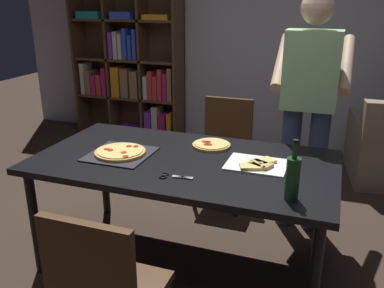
{
  "coord_description": "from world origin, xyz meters",
  "views": [
    {
      "loc": [
        0.86,
        -2.24,
        1.71
      ],
      "look_at": [
        0.0,
        0.15,
        0.8
      ],
      "focal_mm": 38.54,
      "sensor_mm": 36.0,
      "label": 1
    }
  ],
  "objects_px": {
    "pepperoni_pizza_on_tray": "(120,153)",
    "wine_bottle": "(293,177)",
    "dining_table": "(184,169)",
    "second_pizza_plain": "(211,145)",
    "bookshelf": "(131,66)",
    "kitchen_scissors": "(171,176)",
    "chair_far_side": "(225,145)",
    "person_serving_pizza": "(309,102)"
  },
  "relations": [
    {
      "from": "pepperoni_pizza_on_tray",
      "to": "wine_bottle",
      "type": "xyz_separation_m",
      "value": [
        1.11,
        -0.26,
        0.1
      ]
    },
    {
      "from": "second_pizza_plain",
      "to": "kitchen_scissors",
      "type": "bearing_deg",
      "value": -96.9
    },
    {
      "from": "bookshelf",
      "to": "kitchen_scissors",
      "type": "relative_size",
      "value": 9.98
    },
    {
      "from": "chair_far_side",
      "to": "second_pizza_plain",
      "type": "distance_m",
      "value": 0.75
    },
    {
      "from": "dining_table",
      "to": "wine_bottle",
      "type": "distance_m",
      "value": 0.79
    },
    {
      "from": "bookshelf",
      "to": "second_pizza_plain",
      "type": "bearing_deg",
      "value": -50.93
    },
    {
      "from": "chair_far_side",
      "to": "pepperoni_pizza_on_tray",
      "type": "relative_size",
      "value": 2.33
    },
    {
      "from": "wine_bottle",
      "to": "chair_far_side",
      "type": "bearing_deg",
      "value": 118.01
    },
    {
      "from": "chair_far_side",
      "to": "kitchen_scissors",
      "type": "height_order",
      "value": "chair_far_side"
    },
    {
      "from": "chair_far_side",
      "to": "wine_bottle",
      "type": "relative_size",
      "value": 2.85
    },
    {
      "from": "person_serving_pizza",
      "to": "kitchen_scissors",
      "type": "height_order",
      "value": "person_serving_pizza"
    },
    {
      "from": "wine_bottle",
      "to": "second_pizza_plain",
      "type": "bearing_deg",
      "value": 134.92
    },
    {
      "from": "chair_far_side",
      "to": "bookshelf",
      "type": "bearing_deg",
      "value": 139.14
    },
    {
      "from": "kitchen_scissors",
      "to": "second_pizza_plain",
      "type": "relative_size",
      "value": 0.75
    },
    {
      "from": "pepperoni_pizza_on_tray",
      "to": "second_pizza_plain",
      "type": "relative_size",
      "value": 1.49
    },
    {
      "from": "kitchen_scissors",
      "to": "chair_far_side",
      "type": "bearing_deg",
      "value": 91.15
    },
    {
      "from": "dining_table",
      "to": "chair_far_side",
      "type": "bearing_deg",
      "value": 90.0
    },
    {
      "from": "second_pizza_plain",
      "to": "dining_table",
      "type": "bearing_deg",
      "value": -108.43
    },
    {
      "from": "dining_table",
      "to": "wine_bottle",
      "type": "height_order",
      "value": "wine_bottle"
    },
    {
      "from": "chair_far_side",
      "to": "bookshelf",
      "type": "distance_m",
      "value": 2.16
    },
    {
      "from": "bookshelf",
      "to": "kitchen_scissors",
      "type": "height_order",
      "value": "bookshelf"
    },
    {
      "from": "person_serving_pizza",
      "to": "pepperoni_pizza_on_tray",
      "type": "xyz_separation_m",
      "value": [
        -1.08,
        -0.84,
        -0.23
      ]
    },
    {
      "from": "dining_table",
      "to": "chair_far_side",
      "type": "distance_m",
      "value": 1.0
    },
    {
      "from": "dining_table",
      "to": "pepperoni_pizza_on_tray",
      "type": "relative_size",
      "value": 4.85
    },
    {
      "from": "dining_table",
      "to": "person_serving_pizza",
      "type": "distance_m",
      "value": 1.07
    },
    {
      "from": "person_serving_pizza",
      "to": "pepperoni_pizza_on_tray",
      "type": "relative_size",
      "value": 4.53
    },
    {
      "from": "dining_table",
      "to": "wine_bottle",
      "type": "bearing_deg",
      "value": -25.1
    },
    {
      "from": "pepperoni_pizza_on_tray",
      "to": "bookshelf",
      "type": "bearing_deg",
      "value": 116.11
    },
    {
      "from": "bookshelf",
      "to": "wine_bottle",
      "type": "relative_size",
      "value": 6.17
    },
    {
      "from": "pepperoni_pizza_on_tray",
      "to": "kitchen_scissors",
      "type": "xyz_separation_m",
      "value": [
        0.44,
        -0.21,
        -0.01
      ]
    },
    {
      "from": "chair_far_side",
      "to": "second_pizza_plain",
      "type": "xyz_separation_m",
      "value": [
        0.09,
        -0.71,
        0.25
      ]
    },
    {
      "from": "chair_far_side",
      "to": "second_pizza_plain",
      "type": "height_order",
      "value": "chair_far_side"
    },
    {
      "from": "dining_table",
      "to": "second_pizza_plain",
      "type": "relative_size",
      "value": 7.23
    },
    {
      "from": "chair_far_side",
      "to": "person_serving_pizza",
      "type": "bearing_deg",
      "value": -18.14
    },
    {
      "from": "dining_table",
      "to": "kitchen_scissors",
      "type": "height_order",
      "value": "kitchen_scissors"
    },
    {
      "from": "kitchen_scissors",
      "to": "second_pizza_plain",
      "type": "xyz_separation_m",
      "value": [
        0.07,
        0.56,
        0.01
      ]
    },
    {
      "from": "chair_far_side",
      "to": "pepperoni_pizza_on_tray",
      "type": "xyz_separation_m",
      "value": [
        -0.41,
        -1.06,
        0.25
      ]
    },
    {
      "from": "wine_bottle",
      "to": "kitchen_scissors",
      "type": "relative_size",
      "value": 1.62
    },
    {
      "from": "bookshelf",
      "to": "pepperoni_pizza_on_tray",
      "type": "relative_size",
      "value": 5.05
    },
    {
      "from": "dining_table",
      "to": "wine_bottle",
      "type": "xyz_separation_m",
      "value": [
        0.7,
        -0.33,
        0.18
      ]
    },
    {
      "from": "bookshelf",
      "to": "wine_bottle",
      "type": "xyz_separation_m",
      "value": [
        2.31,
        -2.71,
        -0.02
      ]
    },
    {
      "from": "pepperoni_pizza_on_tray",
      "to": "chair_far_side",
      "type": "bearing_deg",
      "value": 68.74
    }
  ]
}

